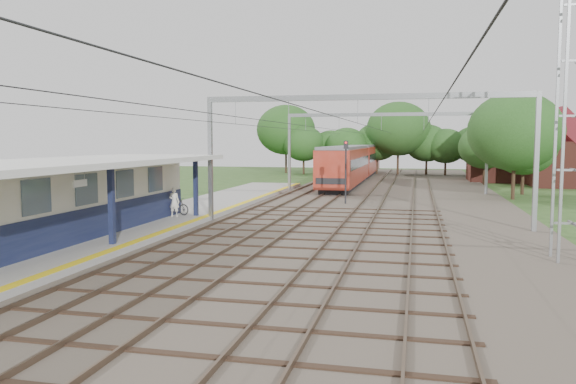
% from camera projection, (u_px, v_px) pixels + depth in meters
% --- Properties ---
extents(ground, '(160.00, 160.00, 0.00)m').
position_uv_depth(ground, '(189.00, 302.00, 16.00)').
color(ground, '#2D4C1E').
rests_on(ground, ground).
extents(ballast_bed, '(18.00, 90.00, 0.10)m').
position_uv_depth(ballast_bed, '(387.00, 198.00, 44.22)').
color(ballast_bed, '#473D33').
rests_on(ballast_bed, ground).
extents(platform, '(5.00, 52.00, 0.35)m').
position_uv_depth(platform, '(162.00, 220.00, 31.24)').
color(platform, gray).
rests_on(platform, ground).
extents(yellow_stripe, '(0.45, 52.00, 0.01)m').
position_uv_depth(yellow_stripe, '(200.00, 218.00, 30.72)').
color(yellow_stripe, yellow).
rests_on(yellow_stripe, platform).
extents(station_building, '(3.41, 18.00, 3.40)m').
position_uv_depth(station_building, '(62.00, 199.00, 24.58)').
color(station_building, beige).
rests_on(station_building, platform).
extents(canopy, '(6.40, 20.00, 3.44)m').
position_uv_depth(canopy, '(70.00, 164.00, 23.22)').
color(canopy, '#121A3B').
rests_on(canopy, platform).
extents(rail_tracks, '(11.80, 88.00, 0.15)m').
position_uv_depth(rail_tracks, '(355.00, 196.00, 44.77)').
color(rail_tracks, brown).
rests_on(rail_tracks, ballast_bed).
extents(catenary_system, '(17.22, 88.00, 7.00)m').
position_uv_depth(catenary_system, '(375.00, 127.00, 39.28)').
color(catenary_system, gray).
rests_on(catenary_system, ground).
extents(tree_band, '(31.72, 30.88, 8.82)m').
position_uv_depth(tree_band, '(397.00, 138.00, 70.13)').
color(tree_band, '#382619').
rests_on(tree_band, ground).
extents(house_near, '(7.00, 6.12, 7.89)m').
position_uv_depth(house_near, '(569.00, 157.00, 55.70)').
color(house_near, brown).
rests_on(house_near, ground).
extents(house_far, '(8.00, 6.12, 8.66)m').
position_uv_depth(house_far, '(506.00, 153.00, 62.61)').
color(house_far, brown).
rests_on(house_far, ground).
extents(person, '(0.61, 0.41, 1.66)m').
position_uv_depth(person, '(174.00, 202.00, 31.35)').
color(person, white).
rests_on(person, platform).
extents(bicycle, '(1.75, 0.82, 1.01)m').
position_uv_depth(bicycle, '(176.00, 206.00, 32.06)').
color(bicycle, black).
rests_on(bicycle, platform).
extents(train, '(3.02, 37.58, 3.96)m').
position_uv_depth(train, '(356.00, 162.00, 63.73)').
color(train, black).
rests_on(train, ballast_bed).
extents(signal_post, '(0.35, 0.31, 4.58)m').
position_uv_depth(signal_post, '(346.00, 164.00, 39.83)').
color(signal_post, black).
rests_on(signal_post, ground).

